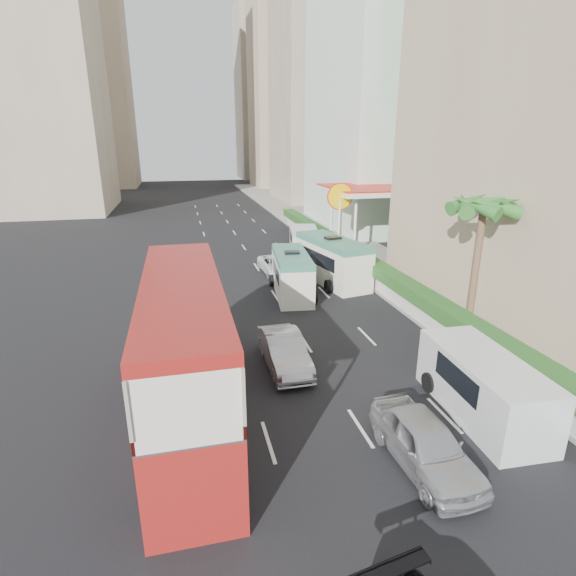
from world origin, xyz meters
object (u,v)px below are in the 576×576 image
object	(u,v)px
car_silver_lane_a	(284,367)
minibus_near	(292,274)
van_asset	(277,273)
minibus_far	(332,261)
palm_tree	(475,270)
double_decker_bus	(186,353)
panel_van_far	(304,243)
shell_station	(364,218)
panel_van_near	(483,386)
car_silver_lane_b	(422,464)

from	to	relation	value
car_silver_lane_a	minibus_near	size ratio (longest dim) A/B	0.75
van_asset	minibus_far	bearing A→B (deg)	-45.31
palm_tree	car_silver_lane_a	bearing A→B (deg)	-173.34
double_decker_bus	car_silver_lane_a	distance (m)	5.58
panel_van_far	palm_tree	xyz separation A→B (m)	(3.63, -17.70, 2.26)
double_decker_bus	panel_van_far	distance (m)	24.00
double_decker_bus	minibus_near	size ratio (longest dim) A/B	1.83
minibus_near	shell_station	size ratio (longest dim) A/B	0.75
minibus_far	panel_van_far	world-z (taller)	minibus_far
van_asset	panel_van_near	world-z (taller)	panel_van_near
minibus_far	shell_station	distance (m)	10.75
minibus_near	car_silver_lane_a	bearing A→B (deg)	-99.02
car_silver_lane_a	car_silver_lane_b	bearing A→B (deg)	-69.47
palm_tree	shell_station	bearing A→B (deg)	83.40
double_decker_bus	panel_van_near	bearing A→B (deg)	-12.24
double_decker_bus	minibus_far	world-z (taller)	double_decker_bus
panel_van_far	shell_station	bearing A→B (deg)	23.78
minibus_near	shell_station	world-z (taller)	shell_station
car_silver_lane_a	minibus_far	bearing A→B (deg)	61.63
panel_van_near	panel_van_far	size ratio (longest dim) A/B	0.98
palm_tree	shell_station	xyz separation A→B (m)	(2.20, 19.00, -0.63)
minibus_near	shell_station	xyz separation A→B (m)	(9.29, 10.83, 1.42)
van_asset	palm_tree	xyz separation A→B (m)	(7.03, -13.03, 3.38)
shell_station	double_decker_bus	bearing A→B (deg)	-124.82
double_decker_bus	car_silver_lane_a	world-z (taller)	double_decker_bus
double_decker_bus	panel_van_far	bearing A→B (deg)	64.89
double_decker_bus	car_silver_lane_b	xyz separation A→B (m)	(6.74, -4.14, -2.53)
car_silver_lane_b	minibus_far	xyz separation A→B (m)	(3.31, 18.27, 1.50)
panel_van_far	shell_station	world-z (taller)	shell_station
car_silver_lane_b	shell_station	xyz separation A→B (m)	(9.26, 27.14, 2.75)
car_silver_lane_b	panel_van_near	xyz separation A→B (m)	(3.34, 1.95, 1.10)
car_silver_lane_a	shell_station	bearing A→B (deg)	58.94
panel_van_far	palm_tree	distance (m)	18.21
panel_van_far	double_decker_bus	bearing A→B (deg)	-103.92
car_silver_lane_b	van_asset	distance (m)	21.17
minibus_far	palm_tree	size ratio (longest dim) A/B	1.06
van_asset	panel_van_far	xyz separation A→B (m)	(3.39, 4.67, 1.12)
palm_tree	van_asset	bearing A→B (deg)	118.33
minibus_far	palm_tree	xyz separation A→B (m)	(3.75, -10.13, 1.88)
minibus_near	car_silver_lane_b	bearing A→B (deg)	-83.04
car_silver_lane_a	palm_tree	xyz separation A→B (m)	(9.74, 1.14, 3.38)
car_silver_lane_b	car_silver_lane_a	bearing A→B (deg)	108.49
double_decker_bus	car_silver_lane_a	xyz separation A→B (m)	(4.06, 2.86, -2.53)
car_silver_lane_a	palm_tree	bearing A→B (deg)	6.26
minibus_near	palm_tree	world-z (taller)	palm_tree
van_asset	palm_tree	bearing A→B (deg)	-65.43
double_decker_bus	palm_tree	xyz separation A→B (m)	(13.80, 4.00, 0.85)
minibus_near	panel_van_near	xyz separation A→B (m)	(3.38, -14.36, -0.23)
minibus_near	panel_van_far	distance (m)	10.14
panel_van_far	panel_van_near	bearing A→B (deg)	-79.01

